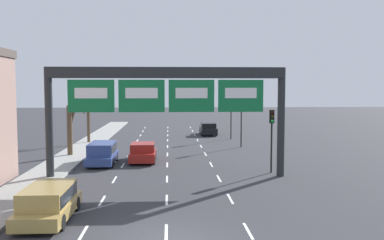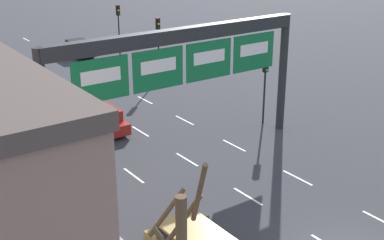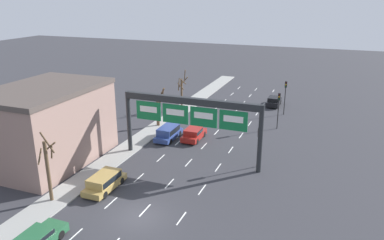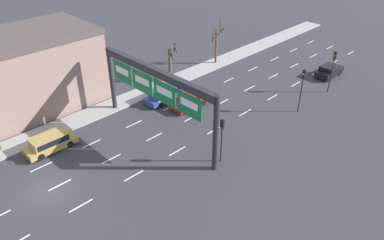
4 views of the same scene
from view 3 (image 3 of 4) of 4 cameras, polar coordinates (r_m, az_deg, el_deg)
name	(u,v)px [view 3 (image 3 of 4)]	position (r m, az deg, el deg)	size (l,w,h in m)	color
ground_plane	(139,217)	(31.62, -8.06, -14.38)	(220.00, 220.00, 0.00)	#333338
sidewalk_left	(59,198)	(35.72, -19.62, -11.09)	(2.80, 110.00, 0.15)	#999993
lane_dashes	(197,154)	(42.45, 0.72, -5.18)	(6.72, 67.00, 0.01)	white
sign_gantry	(190,112)	(38.73, -0.28, 1.23)	(15.28, 0.70, 7.07)	#232628
building_near	(46,124)	(42.36, -21.30, -0.64)	(9.18, 13.14, 8.15)	gray
car_black	(274,101)	(61.86, 12.38, 2.85)	(1.91, 4.36, 1.49)	black
car_red	(194,134)	(46.25, 0.25, -2.09)	(1.97, 4.35, 1.48)	maroon
suv_gold	(104,181)	(35.70, -13.20, -9.03)	(1.99, 4.70, 1.52)	#A88947
car_green	(37,239)	(29.81, -22.57, -16.42)	(1.89, 4.46, 1.30)	#235B38
suv_blue	(168,132)	(46.52, -3.61, -1.82)	(1.97, 4.81, 1.64)	navy
traffic_light_near_gantry	(259,139)	(38.84, 10.17, -2.91)	(0.30, 0.35, 4.28)	black
traffic_light_mid_block	(279,104)	(50.49, 13.08, 2.43)	(0.30, 0.35, 4.89)	black
traffic_light_far_end	(285,91)	(56.79, 14.05, 4.26)	(0.30, 0.35, 5.08)	black
tree_bare_closest	(182,91)	(57.85, -1.56, 4.52)	(1.58, 1.60, 6.20)	brown
tree_bare_second	(48,167)	(34.05, -21.10, -6.66)	(1.53, 1.52, 6.54)	brown
tree_bare_third	(159,107)	(50.61, -5.10, 1.94)	(1.45, 1.41, 5.32)	brown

